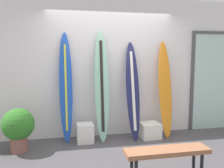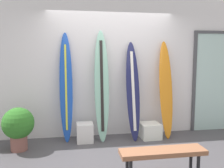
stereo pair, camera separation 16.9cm
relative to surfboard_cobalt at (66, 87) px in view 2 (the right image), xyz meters
name	(u,v)px [view 2 (the right image)]	position (x,y,z in m)	size (l,w,h in m)	color
ground	(123,160)	(0.90, -1.01, -1.06)	(8.00, 8.00, 0.04)	#4A474B
wall_back	(110,67)	(0.90, 0.29, 0.36)	(7.20, 0.20, 2.80)	silver
surfboard_cobalt	(66,87)	(0.00, 0.00, 0.00)	(0.26, 0.35, 2.08)	#1C4AB7
surfboard_seafoam	(102,86)	(0.68, -0.06, 0.03)	(0.29, 0.44, 2.13)	#8EC6B0
surfboard_navy	(133,91)	(1.29, -0.09, -0.10)	(0.27, 0.48, 1.92)	#1D204E
surfboard_sunset	(166,90)	(1.98, -0.07, -0.09)	(0.28, 0.46, 1.94)	orange
display_block_left	(150,131)	(1.63, -0.15, -0.89)	(0.39, 0.39, 0.30)	white
display_block_center	(85,132)	(0.34, -0.15, -0.86)	(0.31, 0.31, 0.36)	silver
glass_door	(215,80)	(3.19, 0.17, 0.07)	(1.02, 0.06, 2.16)	silver
potted_plant	(18,125)	(-0.81, -0.38, -0.60)	(0.54, 0.54, 0.75)	brown
bench	(163,154)	(1.26, -1.78, -0.67)	(1.12, 0.28, 0.43)	#945D40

